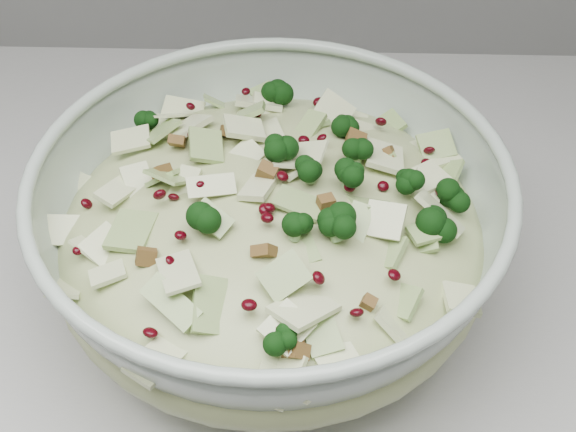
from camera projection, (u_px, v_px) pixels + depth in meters
The scene contains 2 objects.
mixing_bowl at pixel (272, 237), 0.61m from camera, with size 0.41×0.41×0.14m.
salad at pixel (271, 216), 0.59m from camera, with size 0.42×0.42×0.14m.
Camera 1 is at (-0.48, 1.18, 1.41)m, focal length 50.00 mm.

